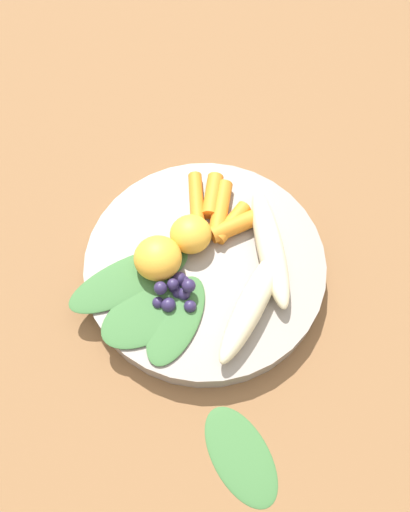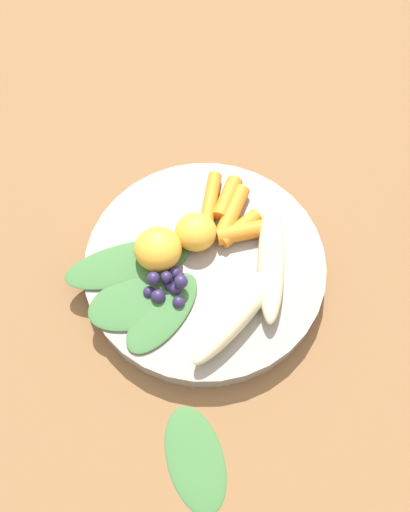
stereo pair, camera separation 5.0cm
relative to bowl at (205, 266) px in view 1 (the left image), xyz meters
The scene contains 17 objects.
ground_plane 0.01m from the bowl, ahead, with size 2.40×2.40×0.00m, color brown.
bowl is the anchor object (origin of this frame).
banana_peeled_left 0.07m from the bowl, 87.88° to the right, with size 0.14×0.03×0.03m, color beige.
banana_peeled_right 0.07m from the bowl, 145.27° to the right, with size 0.14×0.03×0.03m, color beige.
orange_segment_near 0.06m from the bowl, 95.05° to the left, with size 0.05×0.05×0.04m, color #F4A833.
orange_segment_far 0.04m from the bowl, 25.75° to the left, with size 0.04×0.04×0.03m, color #F4A833.
carrot_front 0.05m from the bowl, 50.30° to the right, with size 0.02×0.02×0.06m, color orange.
carrot_mid_left 0.05m from the bowl, 42.09° to the right, with size 0.02×0.02×0.05m, color orange.
carrot_mid_right 0.06m from the bowl, 23.57° to the right, with size 0.02×0.02×0.06m, color orange.
carrot_rear 0.08m from the bowl, 14.04° to the right, with size 0.02×0.02×0.05m, color orange.
carrot_small 0.07m from the bowl, ahead, with size 0.01×0.01×0.06m, color orange.
blueberry_pile 0.05m from the bowl, 136.50° to the left, with size 0.04×0.04×0.02m.
coconut_shred_patch 0.07m from the bowl, 121.06° to the left, with size 0.04×0.04×0.00m, color white.
kale_leaf_left 0.08m from the bowl, 98.62° to the left, with size 0.13×0.05×0.01m, color #3D7038.
kale_leaf_right 0.08m from the bowl, 129.85° to the left, with size 0.10×0.06×0.01m, color #3D7038.
kale_leaf_rear 0.07m from the bowl, 149.19° to the left, with size 0.10×0.04×0.01m, color #3D7038.
kale_leaf_stray 0.19m from the bowl, behind, with size 0.09×0.05×0.01m, color #3D7038.
Camera 1 is at (-0.23, 0.03, 0.48)m, focal length 35.45 mm.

